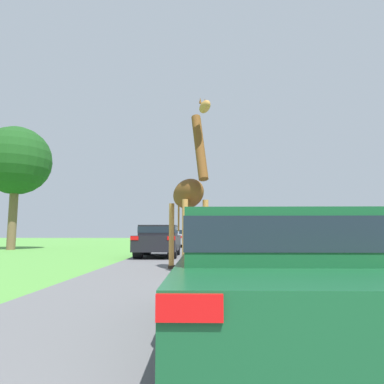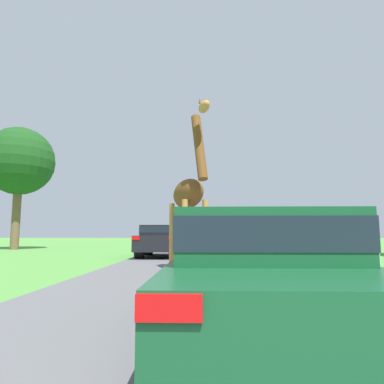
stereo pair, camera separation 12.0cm
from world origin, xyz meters
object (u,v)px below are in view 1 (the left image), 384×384
(car_lead_maroon, at_px, (266,270))
(tree_centre_back, at_px, (16,161))
(car_far_ahead, at_px, (159,240))
(car_rear_follower, at_px, (265,240))
(car_queue_left, at_px, (191,237))
(car_queue_right, at_px, (232,238))
(car_verge_right, at_px, (312,244))
(giraffe_near_road, at_px, (189,195))

(car_lead_maroon, distance_m, tree_centre_back, 23.49)
(car_far_ahead, relative_size, car_rear_follower, 1.00)
(car_queue_left, relative_size, car_far_ahead, 1.12)
(car_lead_maroon, bearing_deg, car_queue_right, 85.70)
(tree_centre_back, bearing_deg, car_queue_right, -1.72)
(car_verge_right, bearing_deg, giraffe_near_road, -173.20)
(car_far_ahead, bearing_deg, car_queue_right, 56.55)
(car_lead_maroon, height_order, car_verge_right, car_verge_right)
(car_queue_left, xyz_separation_m, tree_centre_back, (-11.74, -5.39, 5.17))
(giraffe_near_road, bearing_deg, car_lead_maroon, 79.47)
(giraffe_near_road, xyz_separation_m, car_queue_right, (2.38, 12.09, -1.43))
(car_far_ahead, bearing_deg, car_verge_right, -47.00)
(car_far_ahead, height_order, tree_centre_back, tree_centre_back)
(car_lead_maroon, relative_size, car_queue_left, 0.87)
(car_verge_right, bearing_deg, car_queue_right, 96.29)
(car_verge_right, distance_m, tree_centre_back, 20.54)
(car_queue_right, bearing_deg, car_far_ahead, -123.45)
(car_far_ahead, bearing_deg, tree_centre_back, 148.48)
(car_rear_follower, bearing_deg, car_lead_maroon, -100.82)
(car_far_ahead, xyz_separation_m, car_rear_follower, (5.05, 0.52, -0.04))
(giraffe_near_road, xyz_separation_m, car_queue_left, (-0.37, 17.91, -1.46))
(giraffe_near_road, bearing_deg, car_queue_left, -108.44)
(car_verge_right, relative_size, tree_centre_back, 0.48)
(car_queue_right, xyz_separation_m, tree_centre_back, (-14.49, 0.43, 5.15))
(car_lead_maroon, bearing_deg, car_far_ahead, 101.88)
(car_rear_follower, bearing_deg, car_verge_right, -88.05)
(giraffe_near_road, height_order, car_queue_left, giraffe_near_road)
(car_rear_follower, bearing_deg, car_queue_right, 101.07)
(car_far_ahead, xyz_separation_m, car_verge_right, (5.26, -5.64, -0.03))
(giraffe_near_road, xyz_separation_m, tree_centre_back, (-12.11, 12.53, 3.72))
(car_queue_right, xyz_separation_m, car_verge_right, (1.28, -11.65, -0.03))
(giraffe_near_road, distance_m, car_verge_right, 3.97)
(car_lead_maroon, distance_m, car_far_ahead, 12.60)
(car_lead_maroon, height_order, tree_centre_back, tree_centre_back)
(car_queue_left, relative_size, car_rear_follower, 1.12)
(car_verge_right, bearing_deg, car_rear_follower, 91.95)
(car_queue_left, distance_m, tree_centre_back, 13.91)
(car_lead_maroon, xyz_separation_m, tree_centre_back, (-13.11, 18.78, 5.24))
(car_queue_right, xyz_separation_m, car_far_ahead, (-3.97, -6.02, 0.00))
(car_queue_right, relative_size, car_queue_left, 1.05)
(giraffe_near_road, relative_size, car_far_ahead, 1.14)
(car_queue_right, bearing_deg, giraffe_near_road, -101.14)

